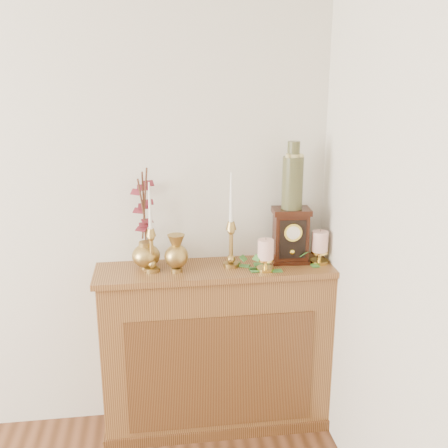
{
  "coord_description": "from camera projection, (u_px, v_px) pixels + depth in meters",
  "views": [
    {
      "loc": [
        1.09,
        -0.41,
        1.89
      ],
      "look_at": [
        1.43,
        2.05,
        1.17
      ],
      "focal_mm": 42.0,
      "sensor_mm": 36.0,
      "label": 1
    }
  ],
  "objects": [
    {
      "name": "ginger_jar",
      "position": [
        144.0,
        222.0,
        2.65
      ],
      "size": [
        0.22,
        0.23,
        0.53
      ],
      "rotation": [
        0.0,
        0.0,
        -0.13
      ],
      "color": "#AF8F46",
      "rests_on": "console_shelf"
    },
    {
      "name": "bud_vase",
      "position": [
        176.0,
        254.0,
        2.6
      ],
      "size": [
        0.12,
        0.12,
        0.19
      ],
      "rotation": [
        0.0,
        0.0,
        0.18
      ],
      "color": "#AF8F46",
      "rests_on": "console_shelf"
    },
    {
      "name": "mantel_clock",
      "position": [
        291.0,
        236.0,
        2.73
      ],
      "size": [
        0.2,
        0.15,
        0.29
      ],
      "rotation": [
        0.0,
        0.0,
        -0.07
      ],
      "color": "black",
      "rests_on": "console_shelf"
    },
    {
      "name": "candlestick_center",
      "position": [
        231.0,
        237.0,
        2.66
      ],
      "size": [
        0.08,
        0.08,
        0.49
      ],
      "rotation": [
        0.0,
        0.0,
        0.18
      ],
      "color": "#AF8F46",
      "rests_on": "console_shelf"
    },
    {
      "name": "ceramic_vase",
      "position": [
        293.0,
        179.0,
        2.65
      ],
      "size": [
        0.11,
        0.11,
        0.34
      ],
      "rotation": [
        0.0,
        0.0,
        -0.07
      ],
      "color": "#172F24",
      "rests_on": "mantel_clock"
    },
    {
      "name": "console_shelf",
      "position": [
        217.0,
        352.0,
        2.83
      ],
      "size": [
        1.24,
        0.34,
        0.93
      ],
      "color": "brown",
      "rests_on": "ground"
    },
    {
      "name": "ivy_garland",
      "position": [
        279.0,
        264.0,
        2.68
      ],
      "size": [
        0.44,
        0.2,
        0.08
      ],
      "rotation": [
        0.0,
        0.0,
        0.04
      ],
      "color": "#35702A",
      "rests_on": "console_shelf"
    },
    {
      "name": "pillar_candle_left",
      "position": [
        266.0,
        253.0,
        2.62
      ],
      "size": [
        0.09,
        0.09,
        0.17
      ],
      "rotation": [
        0.0,
        0.0,
        0.22
      ],
      "color": "gold",
      "rests_on": "console_shelf"
    },
    {
      "name": "candlestick_left",
      "position": [
        151.0,
        243.0,
        2.59
      ],
      "size": [
        0.08,
        0.08,
        0.46
      ],
      "rotation": [
        0.0,
        0.0,
        -0.11
      ],
      "color": "#AF8F46",
      "rests_on": "console_shelf"
    },
    {
      "name": "pillar_candle_right",
      "position": [
        320.0,
        246.0,
        2.72
      ],
      "size": [
        0.1,
        0.1,
        0.18
      ],
      "rotation": [
        0.0,
        0.0,
        -0.24
      ],
      "color": "gold",
      "rests_on": "console_shelf"
    }
  ]
}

